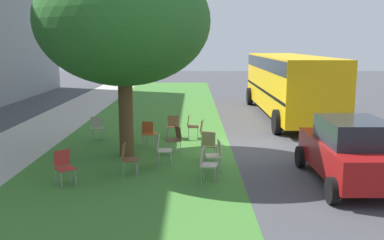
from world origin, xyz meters
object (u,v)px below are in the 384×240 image
chair_7 (216,153)px  school_bus (288,80)px  chair_5 (149,132)px  chair_10 (128,157)px  chair_9 (173,125)px  chair_3 (191,124)px  parked_car (351,151)px  chair_0 (205,130)px  chair_11 (175,138)px  chair_8 (64,165)px  chair_6 (162,148)px  chair_1 (209,144)px  chair_4 (206,162)px  street_tree (123,22)px  chair_2 (97,126)px

chair_7 → school_bus: school_bus is taller
chair_5 → chair_10: (-3.19, 0.23, 0.00)m
chair_9 → chair_3: bearing=-81.1°
chair_5 → parked_car: parked_car is taller
chair_0 → chair_11: size_ratio=1.00×
chair_7 → school_bus: 9.73m
chair_0 → chair_8: size_ratio=1.00×
chair_9 → chair_6: bearing=177.6°
chair_1 → chair_4: (-1.98, 0.15, 0.00)m
chair_8 → parked_car: parked_car is taller
street_tree → chair_10: street_tree is taller
chair_5 → chair_9: same height
chair_1 → chair_8: same height
street_tree → parked_car: (-2.69, -5.97, -3.25)m
chair_6 → chair_10: (-0.97, 0.84, 0.00)m
chair_4 → chair_11: bearing=17.9°
chair_4 → chair_9: (4.92, 1.07, 0.00)m
chair_1 → chair_9: bearing=22.5°
chair_1 → parked_car: parked_car is taller
chair_3 → chair_4: size_ratio=1.00×
chair_0 → chair_11: (-1.14, 0.97, 0.00)m
chair_10 → parked_car: size_ratio=0.24×
chair_4 → parked_car: 3.58m
chair_0 → parked_car: bearing=-139.4°
chair_6 → chair_8: bearing=126.8°
chair_5 → chair_6: size_ratio=1.00×
chair_9 → chair_4: bearing=-167.7°
chair_1 → chair_10: 2.67m
chair_3 → school_bus: (4.70, -4.56, 1.24)m
chair_5 → chair_11: size_ratio=1.00×
chair_3 → chair_8: 6.14m
chair_9 → chair_1: bearing=-157.5°
school_bus → chair_11: bearing=143.9°
chair_1 → chair_3: bearing=10.2°
chair_11 → parked_car: size_ratio=0.24×
chair_0 → chair_4: bearing=179.1°
chair_1 → chair_9: size_ratio=1.00×
chair_9 → street_tree: bearing=150.6°
parked_car → chair_7: bearing=72.6°
chair_4 → chair_6: (1.45, 1.21, 0.00)m
chair_5 → school_bus: 8.60m
school_bus → chair_3: bearing=135.9°
chair_8 → chair_10: 1.63m
chair_10 → chair_11: same height
chair_9 → school_bus: (4.81, -5.23, 1.24)m
chair_1 → chair_7: bearing=-173.0°
chair_5 → chair_10: same height
chair_2 → school_bus: 9.52m
school_bus → chair_1: bearing=152.6°
street_tree → chair_7: (-1.66, -2.68, -3.57)m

